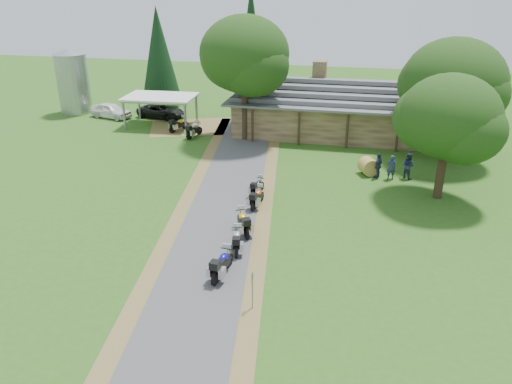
% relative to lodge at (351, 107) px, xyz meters
% --- Properties ---
extents(ground, '(120.00, 120.00, 0.00)m').
position_rel_lodge_xyz_m(ground, '(-6.00, -24.00, -2.45)').
color(ground, '#2D5B19').
rests_on(ground, ground).
extents(driveway, '(51.95, 51.95, 0.00)m').
position_rel_lodge_xyz_m(driveway, '(-6.50, -20.00, -2.45)').
color(driveway, '#454648').
rests_on(driveway, ground).
extents(lodge, '(21.40, 9.40, 4.90)m').
position_rel_lodge_xyz_m(lodge, '(0.00, 0.00, 0.00)').
color(lodge, brown).
rests_on(lodge, ground).
extents(silo, '(3.53, 3.53, 6.48)m').
position_rel_lodge_xyz_m(silo, '(-28.25, 1.51, 0.79)').
color(silo, gray).
rests_on(silo, ground).
extents(carport, '(6.75, 4.68, 2.84)m').
position_rel_lodge_xyz_m(carport, '(-17.64, -1.21, -1.03)').
color(carport, silver).
rests_on(carport, ground).
extents(car_white_sedan, '(3.77, 6.04, 1.87)m').
position_rel_lodge_xyz_m(car_white_sedan, '(-23.71, 0.29, -1.51)').
color(car_white_sedan, white).
rests_on(car_white_sedan, ground).
extents(car_dark_suv, '(3.28, 5.66, 2.04)m').
position_rel_lodge_xyz_m(car_dark_suv, '(-18.76, 1.39, -1.43)').
color(car_dark_suv, black).
rests_on(car_dark_suv, ground).
extents(motorcycle_row_a, '(0.93, 2.13, 1.41)m').
position_rel_lodge_xyz_m(motorcycle_row_a, '(-4.81, -25.18, -1.74)').
color(motorcycle_row_a, '#141391').
rests_on(motorcycle_row_a, ground).
extents(motorcycle_row_b, '(0.99, 1.96, 1.28)m').
position_rel_lodge_xyz_m(motorcycle_row_b, '(-4.73, -22.69, -1.81)').
color(motorcycle_row_b, '#97989F').
rests_on(motorcycle_row_b, ground).
extents(motorcycle_row_c, '(1.51, 2.08, 1.37)m').
position_rel_lodge_xyz_m(motorcycle_row_c, '(-4.88, -20.68, -1.76)').
color(motorcycle_row_c, gold).
rests_on(motorcycle_row_c, ground).
extents(motorcycle_row_d, '(0.86, 1.95, 1.29)m').
position_rel_lodge_xyz_m(motorcycle_row_d, '(-4.83, -17.15, -1.80)').
color(motorcycle_row_d, '#E05C27').
rests_on(motorcycle_row_d, ground).
extents(motorcycle_row_e, '(0.86, 1.83, 1.20)m').
position_rel_lodge_xyz_m(motorcycle_row_e, '(-5.19, -15.38, -1.85)').
color(motorcycle_row_e, black).
rests_on(motorcycle_row_e, ground).
extents(motorcycle_carport_a, '(1.52, 2.12, 1.40)m').
position_rel_lodge_xyz_m(motorcycle_carport_a, '(-15.34, -2.75, -1.75)').
color(motorcycle_carport_a, yellow).
rests_on(motorcycle_carport_a, ground).
extents(motorcycle_carport_b, '(1.19, 2.16, 1.41)m').
position_rel_lodge_xyz_m(motorcycle_carport_b, '(-13.36, -4.21, -1.75)').
color(motorcycle_carport_b, slate).
rests_on(motorcycle_carport_b, ground).
extents(person_a, '(0.68, 0.56, 2.09)m').
position_rel_lodge_xyz_m(person_a, '(3.39, -10.72, -1.41)').
color(person_a, '#283252').
rests_on(person_a, ground).
extents(person_b, '(0.77, 0.75, 2.22)m').
position_rel_lodge_xyz_m(person_b, '(4.55, -10.29, -1.34)').
color(person_b, '#283252').
rests_on(person_b, ground).
extents(person_c, '(0.65, 0.74, 2.16)m').
position_rel_lodge_xyz_m(person_c, '(2.51, -10.64, -1.37)').
color(person_c, '#283252').
rests_on(person_c, ground).
extents(hay_bale, '(1.59, 1.54, 1.23)m').
position_rel_lodge_xyz_m(hay_bale, '(1.85, -10.13, -1.84)').
color(hay_bale, olive).
rests_on(hay_bale, ground).
extents(sign_post, '(0.33, 0.06, 1.85)m').
position_rel_lodge_xyz_m(sign_post, '(-2.84, -27.38, -1.53)').
color(sign_post, gray).
rests_on(sign_post, ground).
extents(oak_lodge_left, '(7.43, 7.43, 11.78)m').
position_rel_lodge_xyz_m(oak_lodge_left, '(-8.80, -3.84, 3.44)').
color(oak_lodge_left, black).
rests_on(oak_lodge_left, ground).
extents(oak_lodge_right, '(7.63, 7.63, 9.63)m').
position_rel_lodge_xyz_m(oak_lodge_right, '(7.53, -5.19, 2.36)').
color(oak_lodge_right, black).
rests_on(oak_lodge_right, ground).
extents(oak_driveway, '(6.11, 6.11, 8.68)m').
position_rel_lodge_xyz_m(oak_driveway, '(6.29, -13.36, 1.89)').
color(oak_driveway, black).
rests_on(oak_driveway, ground).
extents(cedar_near, '(3.38, 3.38, 12.67)m').
position_rel_lodge_xyz_m(cedar_near, '(-9.60, 2.14, 3.88)').
color(cedar_near, black).
rests_on(cedar_near, ground).
extents(cedar_far, '(4.10, 4.10, 10.47)m').
position_rel_lodge_xyz_m(cedar_far, '(-20.38, 5.71, 2.79)').
color(cedar_far, black).
rests_on(cedar_far, ground).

